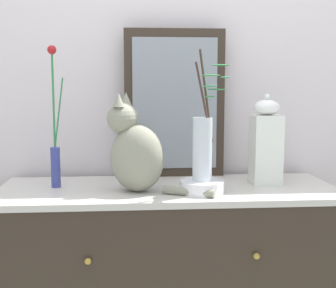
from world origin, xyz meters
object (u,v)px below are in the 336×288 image
at_px(cat_sitting, 135,151).
at_px(vase_glass_clear, 203,144).
at_px(mirror_leaning, 175,104).
at_px(jar_lidded_porcelain, 266,143).
at_px(bowl_porcelain, 202,187).
at_px(vase_slim_green, 55,145).

bearing_deg(cat_sitting, vase_glass_clear, -10.39).
relative_size(mirror_leaning, jar_lidded_porcelain, 1.75).
bearing_deg(mirror_leaning, bowl_porcelain, -77.05).
distance_m(mirror_leaning, bowl_porcelain, 0.46).
relative_size(vase_slim_green, jar_lidded_porcelain, 1.50).
bearing_deg(vase_glass_clear, cat_sitting, 169.61).
bearing_deg(vase_slim_green, mirror_leaning, 20.70).
xyz_separation_m(vase_slim_green, bowl_porcelain, (0.59, -0.14, -0.15)).
xyz_separation_m(bowl_porcelain, vase_glass_clear, (0.00, -0.00, 0.17)).
relative_size(cat_sitting, jar_lidded_porcelain, 1.11).
bearing_deg(mirror_leaning, jar_lidded_porcelain, -27.92).
bearing_deg(vase_glass_clear, jar_lidded_porcelain, 26.30).
bearing_deg(jar_lidded_porcelain, cat_sitting, -170.19).
bearing_deg(vase_glass_clear, vase_slim_green, 165.95).
height_order(cat_sitting, bowl_porcelain, cat_sitting).
distance_m(cat_sitting, jar_lidded_porcelain, 0.56).
xyz_separation_m(mirror_leaning, vase_slim_green, (-0.51, -0.19, -0.16)).
bearing_deg(mirror_leaning, vase_slim_green, -159.30).
relative_size(mirror_leaning, vase_glass_clear, 1.33).
distance_m(vase_slim_green, bowl_porcelain, 0.62).
relative_size(cat_sitting, vase_glass_clear, 0.85).
distance_m(cat_sitting, vase_glass_clear, 0.27).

